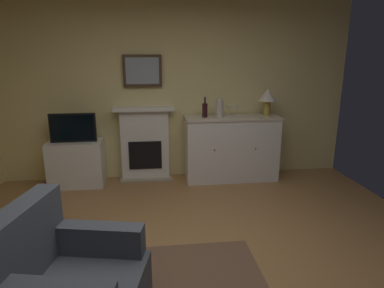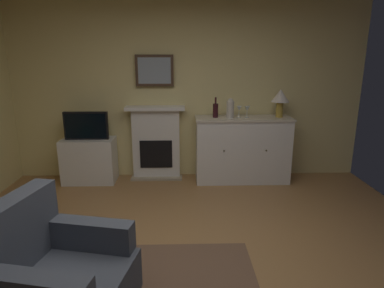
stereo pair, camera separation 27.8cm
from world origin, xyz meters
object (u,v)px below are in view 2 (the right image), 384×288
object	(u,v)px
table_lamp	(280,98)
tv_set	(86,126)
tv_cabinet	(90,160)
wine_bottle	(215,110)
wine_glass_left	(239,109)
armchair	(56,277)
fireplace_unit	(156,142)
sideboard_cabinet	(242,149)
framed_picture	(154,71)
vase_decorative	(230,108)
wine_glass_center	(247,109)

from	to	relation	value
table_lamp	tv_set	world-z (taller)	table_lamp
tv_cabinet	wine_bottle	bearing A→B (deg)	-0.53
wine_glass_left	armchair	bearing A→B (deg)	-121.21
fireplace_unit	tv_cabinet	distance (m)	1.01
table_lamp	armchair	bearing A→B (deg)	-129.27
sideboard_cabinet	fireplace_unit	bearing A→B (deg)	172.10
tv_cabinet	tv_set	distance (m)	0.53
framed_picture	sideboard_cabinet	bearing A→B (deg)	-9.88
framed_picture	table_lamp	size ratio (longest dim) A/B	1.38
wine_bottle	wine_glass_left	bearing A→B (deg)	0.09
armchair	framed_picture	bearing A→B (deg)	81.33
vase_decorative	tv_set	bearing A→B (deg)	178.83
fireplace_unit	wine_bottle	xyz separation A→B (m)	(0.87, -0.18, 0.52)
table_lamp	wine_bottle	size ratio (longest dim) A/B	1.38
fireplace_unit	armchair	bearing A→B (deg)	-98.80
armchair	wine_glass_left	bearing A→B (deg)	58.79
wine_bottle	armchair	size ratio (longest dim) A/B	0.30
wine_glass_center	table_lamp	bearing A→B (deg)	3.33
table_lamp	wine_glass_left	world-z (taller)	table_lamp
wine_glass_left	vase_decorative	bearing A→B (deg)	-160.28
framed_picture	wine_glass_left	size ratio (longest dim) A/B	3.33
sideboard_cabinet	wine_glass_center	world-z (taller)	wine_glass_center
fireplace_unit	wine_glass_center	size ratio (longest dim) A/B	6.67
tv_set	wine_glass_left	bearing A→B (deg)	0.18
fireplace_unit	tv_set	world-z (taller)	fireplace_unit
table_lamp	tv_set	size ratio (longest dim) A/B	0.65
wine_glass_left	wine_glass_center	world-z (taller)	same
wine_glass_left	armchair	size ratio (longest dim) A/B	0.17
table_lamp	fireplace_unit	bearing A→B (deg)	174.35
wine_glass_left	vase_decorative	size ratio (longest dim) A/B	0.59
framed_picture	vase_decorative	xyz separation A→B (m)	(1.07, -0.27, -0.51)
tv_cabinet	tv_set	xyz separation A→B (m)	(0.00, -0.02, 0.53)
sideboard_cabinet	wine_glass_left	bearing A→B (deg)	-178.76
wine_bottle	armchair	world-z (taller)	wine_bottle
table_lamp	vase_decorative	size ratio (longest dim) A/B	1.42
wine_glass_left	tv_cabinet	world-z (taller)	wine_glass_left
sideboard_cabinet	wine_bottle	xyz separation A→B (m)	(-0.41, -0.00, 0.59)
fireplace_unit	table_lamp	world-z (taller)	table_lamp
wine_bottle	armchair	bearing A→B (deg)	-115.76
armchair	wine_glass_center	bearing A→B (deg)	56.89
wine_glass_center	armchair	size ratio (longest dim) A/B	0.17
tv_set	armchair	distance (m)	2.82
table_lamp	vase_decorative	xyz separation A→B (m)	(-0.72, -0.05, -0.14)
fireplace_unit	wine_bottle	distance (m)	1.03
fireplace_unit	wine_glass_center	xyz separation A→B (m)	(1.32, -0.20, 0.53)
tv_cabinet	vase_decorative	bearing A→B (deg)	-1.82
wine_glass_center	vase_decorative	size ratio (longest dim) A/B	0.59
sideboard_cabinet	wine_glass_left	xyz separation A→B (m)	(-0.07, -0.00, 0.60)
fireplace_unit	vase_decorative	world-z (taller)	vase_decorative
wine_bottle	tv_cabinet	size ratio (longest dim) A/B	0.39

